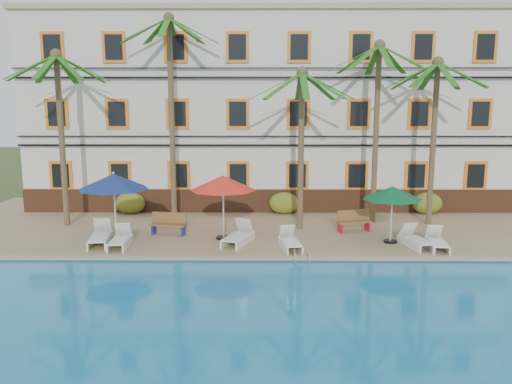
{
  "coord_description": "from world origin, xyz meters",
  "views": [
    {
      "loc": [
        -0.43,
        -18.06,
        5.68
      ],
      "look_at": [
        -0.57,
        3.0,
        2.0
      ],
      "focal_mm": 35.0,
      "sensor_mm": 36.0,
      "label": 1
    }
  ],
  "objects_px": {
    "palm_e": "(435,118)",
    "lounger_c": "(238,236)",
    "lounger_a": "(100,236)",
    "pool_ladder": "(301,260)",
    "umbrella_red": "(223,183)",
    "lounger_f": "(437,242)",
    "palm_c": "(301,125)",
    "bench_right": "(353,221)",
    "lounger_e": "(415,240)",
    "palm_d": "(377,108)",
    "palm_a": "(60,114)",
    "lounger_d": "(290,241)",
    "bench_left": "(169,223)",
    "umbrella_green": "(392,193)",
    "lounger_b": "(120,240)",
    "palm_b": "(171,91)",
    "umbrella_blue": "(114,182)"
  },
  "relations": [
    {
      "from": "palm_c",
      "to": "umbrella_red",
      "type": "height_order",
      "value": "palm_c"
    },
    {
      "from": "umbrella_blue",
      "to": "umbrella_red",
      "type": "bearing_deg",
      "value": 3.59
    },
    {
      "from": "lounger_d",
      "to": "bench_left",
      "type": "xyz_separation_m",
      "value": [
        -5.02,
        2.07,
        0.2
      ]
    },
    {
      "from": "palm_b",
      "to": "palm_d",
      "type": "bearing_deg",
      "value": -5.35
    },
    {
      "from": "umbrella_blue",
      "to": "bench_right",
      "type": "xyz_separation_m",
      "value": [
        9.91,
        1.55,
        -1.94
      ]
    },
    {
      "from": "umbrella_blue",
      "to": "palm_a",
      "type": "bearing_deg",
      "value": 139.07
    },
    {
      "from": "lounger_e",
      "to": "lounger_a",
      "type": "bearing_deg",
      "value": 178.8
    },
    {
      "from": "palm_e",
      "to": "palm_c",
      "type": "bearing_deg",
      "value": -171.31
    },
    {
      "from": "umbrella_red",
      "to": "bench_left",
      "type": "distance_m",
      "value": 3.1
    },
    {
      "from": "palm_b",
      "to": "bench_left",
      "type": "relative_size",
      "value": 6.17
    },
    {
      "from": "palm_e",
      "to": "lounger_e",
      "type": "xyz_separation_m",
      "value": [
        -1.77,
        -3.72,
        -4.61
      ]
    },
    {
      "from": "palm_c",
      "to": "bench_right",
      "type": "bearing_deg",
      "value": -10.97
    },
    {
      "from": "lounger_a",
      "to": "pool_ladder",
      "type": "height_order",
      "value": "lounger_a"
    },
    {
      "from": "palm_c",
      "to": "palm_d",
      "type": "relative_size",
      "value": 0.85
    },
    {
      "from": "bench_left",
      "to": "umbrella_red",
      "type": "bearing_deg",
      "value": -16.81
    },
    {
      "from": "lounger_a",
      "to": "lounger_e",
      "type": "distance_m",
      "value": 12.34
    },
    {
      "from": "palm_c",
      "to": "lounger_c",
      "type": "distance_m",
      "value": 5.59
    },
    {
      "from": "palm_a",
      "to": "umbrella_red",
      "type": "xyz_separation_m",
      "value": [
        7.34,
        -2.32,
        -2.74
      ]
    },
    {
      "from": "umbrella_blue",
      "to": "bench_right",
      "type": "relative_size",
      "value": 1.79
    },
    {
      "from": "lounger_e",
      "to": "lounger_b",
      "type": "bearing_deg",
      "value": -179.61
    },
    {
      "from": "lounger_b",
      "to": "bench_left",
      "type": "relative_size",
      "value": 1.17
    },
    {
      "from": "lounger_e",
      "to": "lounger_c",
      "type": "bearing_deg",
      "value": 176.94
    },
    {
      "from": "palm_e",
      "to": "pool_ladder",
      "type": "xyz_separation_m",
      "value": [
        -6.32,
        -5.46,
        -4.88
      ]
    },
    {
      "from": "palm_e",
      "to": "umbrella_red",
      "type": "relative_size",
      "value": 2.78
    },
    {
      "from": "palm_e",
      "to": "lounger_c",
      "type": "distance_m",
      "value": 10.35
    },
    {
      "from": "umbrella_red",
      "to": "lounger_f",
      "type": "xyz_separation_m",
      "value": [
        8.26,
        -1.37,
        -2.05
      ]
    },
    {
      "from": "palm_c",
      "to": "umbrella_green",
      "type": "bearing_deg",
      "value": -32.74
    },
    {
      "from": "umbrella_green",
      "to": "bench_right",
      "type": "relative_size",
      "value": 1.49
    },
    {
      "from": "umbrella_green",
      "to": "lounger_c",
      "type": "height_order",
      "value": "umbrella_green"
    },
    {
      "from": "lounger_e",
      "to": "pool_ladder",
      "type": "relative_size",
      "value": 2.54
    },
    {
      "from": "palm_b",
      "to": "lounger_d",
      "type": "height_order",
      "value": "palm_b"
    },
    {
      "from": "bench_left",
      "to": "palm_d",
      "type": "bearing_deg",
      "value": 13.7
    },
    {
      "from": "palm_b",
      "to": "pool_ladder",
      "type": "xyz_separation_m",
      "value": [
        5.64,
        -6.65,
        -6.06
      ]
    },
    {
      "from": "palm_d",
      "to": "bench_left",
      "type": "height_order",
      "value": "palm_d"
    },
    {
      "from": "palm_e",
      "to": "bench_right",
      "type": "bearing_deg",
      "value": -159.95
    },
    {
      "from": "umbrella_green",
      "to": "lounger_b",
      "type": "height_order",
      "value": "umbrella_green"
    },
    {
      "from": "palm_d",
      "to": "umbrella_red",
      "type": "distance_m",
      "value": 7.97
    },
    {
      "from": "palm_d",
      "to": "umbrella_green",
      "type": "distance_m",
      "value": 4.78
    },
    {
      "from": "umbrella_red",
      "to": "lounger_a",
      "type": "height_order",
      "value": "umbrella_red"
    },
    {
      "from": "palm_b",
      "to": "umbrella_green",
      "type": "relative_size",
      "value": 4.09
    },
    {
      "from": "palm_e",
      "to": "palm_b",
      "type": "bearing_deg",
      "value": 174.31
    },
    {
      "from": "lounger_b",
      "to": "lounger_e",
      "type": "height_order",
      "value": "lounger_b"
    },
    {
      "from": "lounger_c",
      "to": "umbrella_red",
      "type": "bearing_deg",
      "value": 131.61
    },
    {
      "from": "umbrella_red",
      "to": "bench_right",
      "type": "relative_size",
      "value": 1.73
    },
    {
      "from": "lounger_b",
      "to": "lounger_d",
      "type": "relative_size",
      "value": 1.01
    },
    {
      "from": "palm_c",
      "to": "lounger_a",
      "type": "bearing_deg",
      "value": -162.52
    },
    {
      "from": "lounger_b",
      "to": "lounger_f",
      "type": "height_order",
      "value": "lounger_b"
    },
    {
      "from": "palm_a",
      "to": "umbrella_red",
      "type": "bearing_deg",
      "value": -17.55
    },
    {
      "from": "lounger_b",
      "to": "lounger_d",
      "type": "xyz_separation_m",
      "value": [
        6.58,
        -0.19,
        -0.01
      ]
    },
    {
      "from": "umbrella_red",
      "to": "palm_a",
      "type": "bearing_deg",
      "value": 162.45
    }
  ]
}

